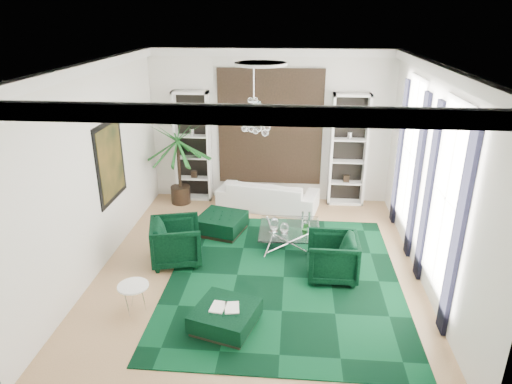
# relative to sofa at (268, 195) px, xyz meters

# --- Properties ---
(floor) EXTENTS (6.00, 7.00, 0.02)m
(floor) POSITION_rel_sofa_xyz_m (0.00, -2.81, -0.37)
(floor) COLOR tan
(floor) RESTS_ON ground
(ceiling) EXTENTS (6.00, 7.00, 0.02)m
(ceiling) POSITION_rel_sofa_xyz_m (0.00, -2.81, 3.45)
(ceiling) COLOR white
(ceiling) RESTS_ON ground
(wall_back) EXTENTS (6.00, 0.02, 3.80)m
(wall_back) POSITION_rel_sofa_xyz_m (0.00, 0.70, 1.54)
(wall_back) COLOR silver
(wall_back) RESTS_ON ground
(wall_front) EXTENTS (6.00, 0.02, 3.80)m
(wall_front) POSITION_rel_sofa_xyz_m (0.00, -6.32, 1.54)
(wall_front) COLOR silver
(wall_front) RESTS_ON ground
(wall_left) EXTENTS (0.02, 7.00, 3.80)m
(wall_left) POSITION_rel_sofa_xyz_m (-3.01, -2.81, 1.54)
(wall_left) COLOR silver
(wall_left) RESTS_ON ground
(wall_right) EXTENTS (0.02, 7.00, 3.80)m
(wall_right) POSITION_rel_sofa_xyz_m (3.01, -2.81, 1.54)
(wall_right) COLOR silver
(wall_right) RESTS_ON ground
(crown_molding) EXTENTS (6.00, 7.00, 0.18)m
(crown_molding) POSITION_rel_sofa_xyz_m (0.00, -2.81, 3.34)
(crown_molding) COLOR white
(crown_molding) RESTS_ON ceiling
(ceiling_medallion) EXTENTS (0.90, 0.90, 0.05)m
(ceiling_medallion) POSITION_rel_sofa_xyz_m (0.00, -2.51, 3.41)
(ceiling_medallion) COLOR white
(ceiling_medallion) RESTS_ON ceiling
(tapestry) EXTENTS (2.50, 0.06, 2.80)m
(tapestry) POSITION_rel_sofa_xyz_m (0.00, 0.65, 1.54)
(tapestry) COLOR black
(tapestry) RESTS_ON wall_back
(shelving_left) EXTENTS (0.90, 0.38, 2.80)m
(shelving_left) POSITION_rel_sofa_xyz_m (-1.95, 0.50, 1.04)
(shelving_left) COLOR white
(shelving_left) RESTS_ON floor
(shelving_right) EXTENTS (0.90, 0.38, 2.80)m
(shelving_right) POSITION_rel_sofa_xyz_m (1.95, 0.50, 1.04)
(shelving_right) COLOR white
(shelving_right) RESTS_ON floor
(painting) EXTENTS (0.04, 1.30, 1.60)m
(painting) POSITION_rel_sofa_xyz_m (-2.97, -2.21, 1.49)
(painting) COLOR black
(painting) RESTS_ON wall_left
(window_near) EXTENTS (0.03, 1.10, 2.90)m
(window_near) POSITION_rel_sofa_xyz_m (2.99, -3.71, 1.54)
(window_near) COLOR white
(window_near) RESTS_ON wall_right
(curtain_near_a) EXTENTS (0.07, 0.30, 3.25)m
(curtain_near_a) POSITION_rel_sofa_xyz_m (2.96, -4.49, 1.29)
(curtain_near_a) COLOR black
(curtain_near_a) RESTS_ON floor
(curtain_near_b) EXTENTS (0.07, 0.30, 3.25)m
(curtain_near_b) POSITION_rel_sofa_xyz_m (2.96, -2.93, 1.29)
(curtain_near_b) COLOR black
(curtain_near_b) RESTS_ON floor
(window_far) EXTENTS (0.03, 1.10, 2.90)m
(window_far) POSITION_rel_sofa_xyz_m (2.99, -1.31, 1.54)
(window_far) COLOR white
(window_far) RESTS_ON wall_right
(curtain_far_a) EXTENTS (0.07, 0.30, 3.25)m
(curtain_far_a) POSITION_rel_sofa_xyz_m (2.96, -2.09, 1.29)
(curtain_far_a) COLOR black
(curtain_far_a) RESTS_ON floor
(curtain_far_b) EXTENTS (0.07, 0.30, 3.25)m
(curtain_far_b) POSITION_rel_sofa_xyz_m (2.96, -0.53, 1.29)
(curtain_far_b) COLOR black
(curtain_far_b) RESTS_ON floor
(rug) EXTENTS (4.20, 5.00, 0.02)m
(rug) POSITION_rel_sofa_xyz_m (0.49, -3.19, -0.35)
(rug) COLOR black
(rug) RESTS_ON floor
(sofa) EXTENTS (2.59, 1.44, 0.71)m
(sofa) POSITION_rel_sofa_xyz_m (0.00, 0.00, 0.00)
(sofa) COLOR white
(sofa) RESTS_ON floor
(armchair_left) EXTENTS (1.17, 1.15, 0.87)m
(armchair_left) POSITION_rel_sofa_xyz_m (-1.61, -2.77, 0.08)
(armchair_left) COLOR black
(armchair_left) RESTS_ON floor
(armchair_right) EXTENTS (0.92, 0.89, 0.83)m
(armchair_right) POSITION_rel_sofa_xyz_m (1.37, -3.08, 0.06)
(armchair_right) COLOR black
(armchair_right) RESTS_ON floor
(coffee_table) EXTENTS (1.26, 1.26, 0.43)m
(coffee_table) POSITION_rel_sofa_xyz_m (0.57, -1.97, -0.14)
(coffee_table) COLOR white
(coffee_table) RESTS_ON floor
(ottoman_side) EXTENTS (1.15, 1.15, 0.42)m
(ottoman_side) POSITION_rel_sofa_xyz_m (-0.94, -1.45, -0.15)
(ottoman_side) COLOR black
(ottoman_side) RESTS_ON floor
(ottoman_front) EXTENTS (1.12, 1.12, 0.36)m
(ottoman_front) POSITION_rel_sofa_xyz_m (-0.37, -4.69, -0.18)
(ottoman_front) COLOR black
(ottoman_front) RESTS_ON floor
(book) EXTENTS (0.45, 0.30, 0.03)m
(book) POSITION_rel_sofa_xyz_m (-0.37, -4.69, 0.02)
(book) COLOR white
(book) RESTS_ON ottoman_front
(side_table) EXTENTS (0.54, 0.54, 0.48)m
(side_table) POSITION_rel_sofa_xyz_m (-1.91, -4.41, -0.11)
(side_table) COLOR white
(side_table) RESTS_ON floor
(palm) EXTENTS (2.15, 2.15, 2.68)m
(palm) POSITION_rel_sofa_xyz_m (-2.25, 0.15, 0.98)
(palm) COLOR #19591E
(palm) RESTS_ON floor
(chandelier) EXTENTS (1.06, 1.06, 0.72)m
(chandelier) POSITION_rel_sofa_xyz_m (-0.12, -2.55, 2.49)
(chandelier) COLOR white
(chandelier) RESTS_ON ceiling
(table_plant) EXTENTS (0.18, 0.17, 0.26)m
(table_plant) POSITION_rel_sofa_xyz_m (0.88, -2.23, 0.20)
(table_plant) COLOR #19591E
(table_plant) RESTS_ON coffee_table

